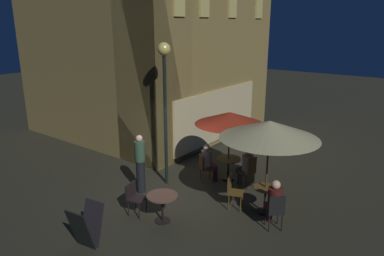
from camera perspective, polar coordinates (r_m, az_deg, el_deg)
ground_plane at (r=10.70m, az=-5.04°, el=-10.83°), size 60.00×60.00×0.00m
cafe_building at (r=15.04m, az=-6.67°, el=12.19°), size 8.10×8.44×7.64m
street_lamp_near_corner at (r=10.56m, az=-4.38°, el=7.53°), size 0.38×0.38×4.36m
menu_sandwich_board at (r=8.65m, az=-16.46°, el=-14.75°), size 0.74×0.64×0.98m
cafe_table_0 at (r=9.81m, az=11.58°, el=-10.47°), size 0.64×0.64×0.74m
cafe_table_1 at (r=11.59m, az=5.80°, el=-5.66°), size 0.79×0.79×0.73m
cafe_table_2 at (r=9.24m, az=-4.74°, el=-11.61°), size 0.79×0.79×0.73m
patio_umbrella_0 at (r=9.15m, az=12.22°, el=-0.29°), size 2.52×2.52×2.55m
patio_umbrella_1 at (r=11.11m, az=6.02°, el=1.53°), size 2.18×2.18×2.25m
cafe_chair_0 at (r=9.07m, az=13.15°, el=-12.45°), size 0.56×0.56×0.95m
cafe_chair_1 at (r=9.87m, az=6.49°, el=-9.61°), size 0.52×0.52×0.95m
cafe_chair_2 at (r=11.09m, az=9.20°, el=-6.59°), size 0.43×0.43×1.00m
cafe_chair_3 at (r=11.36m, az=1.90°, el=-5.99°), size 0.55×0.55×0.92m
cafe_chair_4 at (r=9.66m, az=-9.20°, el=-10.58°), size 0.50×0.50×0.87m
patron_seated_0 at (r=9.12m, az=12.94°, el=-11.19°), size 0.53×0.52×1.28m
patron_seated_1 at (r=11.13m, az=8.63°, el=-5.94°), size 0.40×0.54×1.21m
patron_seated_2 at (r=11.34m, az=2.59°, el=-5.24°), size 0.51×0.49×1.26m
patron_standing_3 at (r=10.68m, az=-8.23°, el=-5.62°), size 0.31×0.31×1.78m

